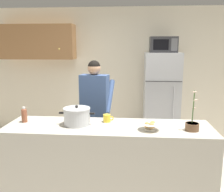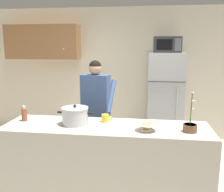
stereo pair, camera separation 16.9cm
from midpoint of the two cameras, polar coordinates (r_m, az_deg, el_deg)
name	(u,v)px [view 2 (the right image)]	position (r m, az deg, el deg)	size (l,w,h in m)	color
back_wall_unit	(111,69)	(5.11, 0.83, 6.26)	(6.00, 0.48, 2.60)	beige
kitchen_island	(106,162)	(3.13, 0.21, -14.87)	(2.43, 0.68, 0.92)	#BCB7A8
refrigerator	(165,100)	(4.76, 12.97, -0.84)	(0.64, 0.68, 1.73)	#B7BABF
microwave	(167,45)	(4.64, 13.55, 11.36)	(0.48, 0.37, 0.28)	#2D2D30
person_near_pot	(96,101)	(3.77, -2.44, -1.24)	(0.55, 0.48, 1.64)	black
cooking_pot	(75,116)	(3.01, -6.87, -4.53)	(0.43, 0.32, 0.24)	silver
coffee_mug	(105,118)	(3.09, 0.06, -5.10)	(0.13, 0.09, 0.10)	yellow
bread_bowl	(147,126)	(2.81, 9.80, -6.89)	(0.24, 0.24, 0.10)	white
bottle_near_edge	(24,114)	(3.28, -18.08, -3.85)	(0.07, 0.07, 0.19)	brown
potted_orchid	(190,126)	(2.89, 19.07, -6.61)	(0.15, 0.15, 0.46)	brown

